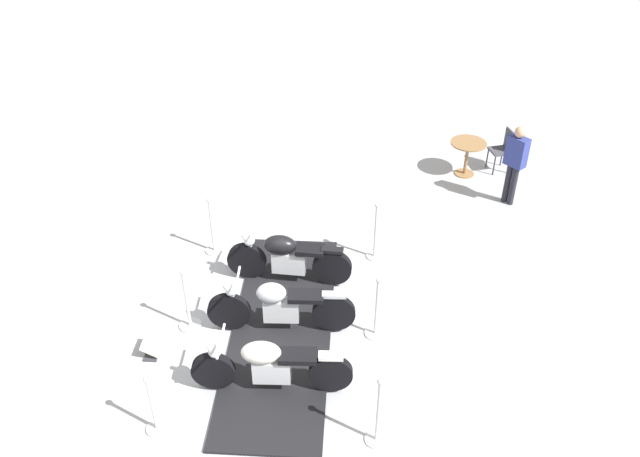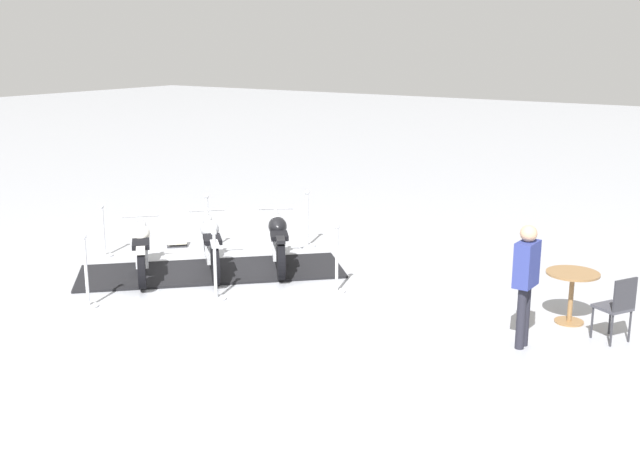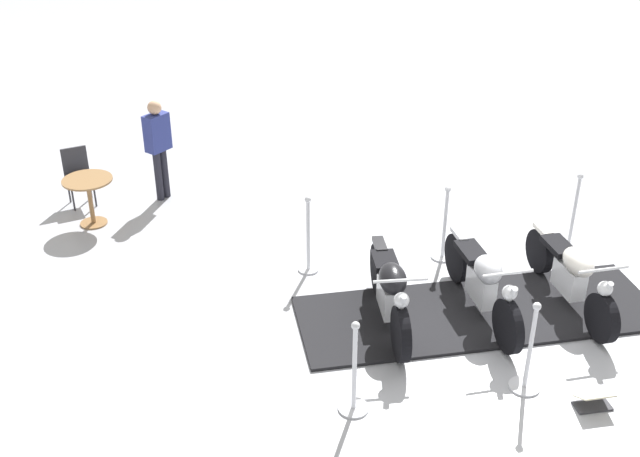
{
  "view_description": "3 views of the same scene",
  "coord_description": "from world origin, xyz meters",
  "px_view_note": "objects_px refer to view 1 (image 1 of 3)",
  "views": [
    {
      "loc": [
        5.78,
        -4.46,
        7.07
      ],
      "look_at": [
        -0.81,
        1.53,
        0.77
      ],
      "focal_mm": 36.39,
      "sensor_mm": 36.0,
      "label": 1
    },
    {
      "loc": [
        9.68,
        8.74,
        3.99
      ],
      "look_at": [
        -0.92,
        1.67,
        0.84
      ],
      "focal_mm": 43.24,
      "sensor_mm": 36.0,
      "label": 2
    },
    {
      "loc": [
        -7.84,
        -2.84,
        5.64
      ],
      "look_at": [
        -0.88,
        1.82,
        1.08
      ],
      "focal_mm": 43.47,
      "sensor_mm": 36.0,
      "label": 3
    }
  ],
  "objects_px": {
    "motorcycle_cream": "(269,365)",
    "stanchion_left_rear": "(378,420)",
    "motorcycle_chrome": "(279,305)",
    "stanchion_right_rear": "(154,411)",
    "stanchion_right_mid": "(188,309)",
    "stanchion_left_front": "(375,238)",
    "stanchion_right_front": "(213,234)",
    "cafe_chair_near_table": "(503,148)",
    "info_placard": "(152,349)",
    "bystander_person": "(515,158)",
    "motorcycle_black": "(287,257)",
    "cafe_table": "(468,150)",
    "stanchion_left_mid": "(376,316)"
  },
  "relations": [
    {
      "from": "stanchion_right_front",
      "to": "stanchion_left_mid",
      "type": "bearing_deg",
      "value": 10.17
    },
    {
      "from": "motorcycle_black",
      "to": "motorcycle_chrome",
      "type": "bearing_deg",
      "value": 94.23
    },
    {
      "from": "motorcycle_chrome",
      "to": "bystander_person",
      "type": "height_order",
      "value": "bystander_person"
    },
    {
      "from": "stanchion_right_mid",
      "to": "stanchion_left_rear",
      "type": "bearing_deg",
      "value": 10.17
    },
    {
      "from": "stanchion_right_mid",
      "to": "bystander_person",
      "type": "xyz_separation_m",
      "value": [
        1.26,
        6.66,
        0.65
      ]
    },
    {
      "from": "motorcycle_black",
      "to": "cafe_table",
      "type": "bearing_deg",
      "value": -127.99
    },
    {
      "from": "stanchion_right_rear",
      "to": "info_placard",
      "type": "bearing_deg",
      "value": 151.88
    },
    {
      "from": "stanchion_right_front",
      "to": "cafe_table",
      "type": "bearing_deg",
      "value": 76.34
    },
    {
      "from": "stanchion_left_front",
      "to": "cafe_chair_near_table",
      "type": "distance_m",
      "value": 4.26
    },
    {
      "from": "stanchion_left_rear",
      "to": "stanchion_right_mid",
      "type": "xyz_separation_m",
      "value": [
        -3.41,
        -0.61,
        -0.06
      ]
    },
    {
      "from": "stanchion_left_rear",
      "to": "stanchion_right_rear",
      "type": "xyz_separation_m",
      "value": [
        -2.06,
        -2.0,
        -0.06
      ]
    },
    {
      "from": "cafe_chair_near_table",
      "to": "stanchion_left_rear",
      "type": "bearing_deg",
      "value": 52.42
    },
    {
      "from": "stanchion_left_front",
      "to": "bystander_person",
      "type": "relative_size",
      "value": 0.68
    },
    {
      "from": "stanchion_right_front",
      "to": "stanchion_right_mid",
      "type": "relative_size",
      "value": 1.0
    },
    {
      "from": "bystander_person",
      "to": "stanchion_right_mid",
      "type": "bearing_deg",
      "value": -8.69
    },
    {
      "from": "info_placard",
      "to": "cafe_chair_near_table",
      "type": "relative_size",
      "value": 0.47
    },
    {
      "from": "motorcycle_chrome",
      "to": "stanchion_right_rear",
      "type": "height_order",
      "value": "same"
    },
    {
      "from": "stanchion_left_rear",
      "to": "stanchion_left_mid",
      "type": "relative_size",
      "value": 1.02
    },
    {
      "from": "motorcycle_chrome",
      "to": "cafe_table",
      "type": "xyz_separation_m",
      "value": [
        -1.01,
        5.94,
        0.06
      ]
    },
    {
      "from": "cafe_table",
      "to": "cafe_chair_near_table",
      "type": "distance_m",
      "value": 0.82
    },
    {
      "from": "stanchion_left_front",
      "to": "info_placard",
      "type": "height_order",
      "value": "stanchion_left_front"
    },
    {
      "from": "stanchion_left_rear",
      "to": "cafe_table",
      "type": "distance_m",
      "value": 7.17
    },
    {
      "from": "stanchion_right_front",
      "to": "cafe_chair_near_table",
      "type": "xyz_separation_m",
      "value": [
        1.75,
        6.25,
        0.17
      ]
    },
    {
      "from": "motorcycle_chrome",
      "to": "cafe_table",
      "type": "height_order",
      "value": "motorcycle_chrome"
    },
    {
      "from": "stanchion_right_mid",
      "to": "stanchion_right_rear",
      "type": "xyz_separation_m",
      "value": [
        1.35,
        -1.39,
        -0.0
      ]
    },
    {
      "from": "motorcycle_chrome",
      "to": "motorcycle_cream",
      "type": "relative_size",
      "value": 1.01
    },
    {
      "from": "motorcycle_chrome",
      "to": "stanchion_right_rear",
      "type": "bearing_deg",
      "value": 51.78
    },
    {
      "from": "stanchion_right_rear",
      "to": "bystander_person",
      "type": "bearing_deg",
      "value": 90.64
    },
    {
      "from": "stanchion_right_front",
      "to": "info_placard",
      "type": "height_order",
      "value": "stanchion_right_front"
    },
    {
      "from": "motorcycle_cream",
      "to": "cafe_chair_near_table",
      "type": "xyz_separation_m",
      "value": [
        -1.43,
        7.51,
        0.04
      ]
    },
    {
      "from": "info_placard",
      "to": "motorcycle_black",
      "type": "bearing_deg",
      "value": -45.97
    },
    {
      "from": "motorcycle_cream",
      "to": "stanchion_left_rear",
      "type": "height_order",
      "value": "stanchion_left_rear"
    },
    {
      "from": "info_placard",
      "to": "bystander_person",
      "type": "xyz_separation_m",
      "value": [
        1.16,
        7.38,
        0.92
      ]
    },
    {
      "from": "motorcycle_black",
      "to": "stanchion_left_mid",
      "type": "xyz_separation_m",
      "value": [
        1.88,
        0.18,
        -0.14
      ]
    },
    {
      "from": "stanchion_left_front",
      "to": "stanchion_right_front",
      "type": "height_order",
      "value": "stanchion_left_front"
    },
    {
      "from": "motorcycle_black",
      "to": "stanchion_right_front",
      "type": "relative_size",
      "value": 1.49
    },
    {
      "from": "stanchion_left_rear",
      "to": "info_placard",
      "type": "height_order",
      "value": "stanchion_left_rear"
    },
    {
      "from": "stanchion_right_mid",
      "to": "stanchion_right_front",
      "type": "bearing_deg",
      "value": 134.16
    },
    {
      "from": "info_placard",
      "to": "cafe_chair_near_table",
      "type": "xyz_separation_m",
      "value": [
        0.29,
        8.36,
        0.46
      ]
    },
    {
      "from": "info_placard",
      "to": "stanchion_left_rear",
      "type": "bearing_deg",
      "value": -112.19
    },
    {
      "from": "motorcycle_chrome",
      "to": "stanchion_left_front",
      "type": "bearing_deg",
      "value": -129.37
    },
    {
      "from": "motorcycle_black",
      "to": "stanchion_left_front",
      "type": "distance_m",
      "value": 1.66
    },
    {
      "from": "stanchion_right_mid",
      "to": "stanchion_right_rear",
      "type": "height_order",
      "value": "stanchion_right_mid"
    },
    {
      "from": "stanchion_left_rear",
      "to": "bystander_person",
      "type": "height_order",
      "value": "bystander_person"
    },
    {
      "from": "motorcycle_chrome",
      "to": "stanchion_right_front",
      "type": "relative_size",
      "value": 1.5
    },
    {
      "from": "motorcycle_black",
      "to": "info_placard",
      "type": "relative_size",
      "value": 3.85
    },
    {
      "from": "motorcycle_cream",
      "to": "bystander_person",
      "type": "height_order",
      "value": "bystander_person"
    },
    {
      "from": "motorcycle_cream",
      "to": "cafe_table",
      "type": "relative_size",
      "value": 2.22
    },
    {
      "from": "stanchion_left_mid",
      "to": "stanchion_right_rear",
      "type": "height_order",
      "value": "stanchion_left_mid"
    },
    {
      "from": "motorcycle_chrome",
      "to": "cafe_chair_near_table",
      "type": "bearing_deg",
      "value": -131.16
    }
  ]
}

